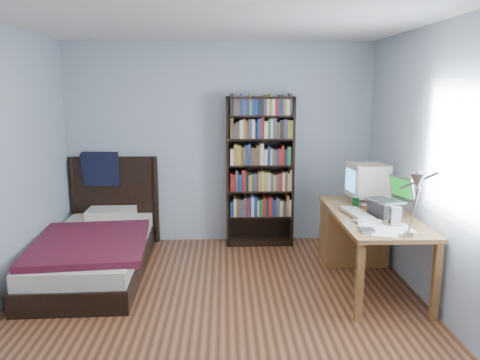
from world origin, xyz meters
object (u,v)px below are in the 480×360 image
Objects in this scene: crt_monitor at (367,181)px; keyboard at (357,213)px; desk_lamp at (417,187)px; desk at (358,231)px; laptop at (387,205)px; speaker at (396,216)px; soda_can at (356,203)px; bookshelf at (260,172)px; bed at (97,247)px.

keyboard is (-0.22, -0.46, -0.23)m from crt_monitor.
keyboard is at bearing 96.07° from desk_lamp.
desk is 1.75m from desk_lamp.
desk is 0.70m from laptop.
crt_monitor is 2.50× the size of speaker.
desk_lamp is at bearing -91.79° from desk.
desk is 3.76× the size of crt_monitor.
desk_lamp is 5.32× the size of soda_can.
bookshelf is (-0.97, 2.39, -0.31)m from desk_lamp.
soda_can reaches higher than desk.
desk_lamp reaches higher than laptop.
laptop is at bearing 81.39° from desk_lamp.
crt_monitor reaches higher than laptop.
soda_can is (-0.21, 0.31, -0.05)m from laptop.
desk is 3.95× the size of laptop.
desk_lamp is 3.66× the size of speaker.
crt_monitor is 0.54m from laptop.
bed reaches higher than crt_monitor.
desk is at bearing 88.21° from desk_lamp.
soda_can is at bearing -5.56° from bed.
crt_monitor reaches higher than keyboard.
desk is 13.61× the size of soda_can.
speaker is 0.65m from soda_can.
laptop is at bearing -85.55° from crt_monitor.
soda_can reaches higher than keyboard.
desk is 0.61m from keyboard.
bed reaches higher than desk.
desk_lamp is at bearing -94.18° from crt_monitor.
laptop is 3.05m from bed.
crt_monitor is 0.56m from keyboard.
desk is at bearing 161.02° from crt_monitor.
keyboard is 2.61× the size of speaker.
speaker is (0.13, 0.69, -0.42)m from desk_lamp.
bookshelf is 2.10m from bed.
desk_lamp reaches higher than desk.
speaker is at bearing -88.93° from crt_monitor.
keyboard is at bearing -101.79° from soda_can.
bed is at bearing 172.16° from speaker.
laptop is 0.65× the size of desk_lamp.
desk_lamp reaches higher than keyboard.
bed is at bearing 150.44° from desk_lamp.
crt_monitor reaches higher than speaker.
keyboard is at bearing -57.26° from bookshelf.
speaker is (-0.03, -0.31, -0.02)m from laptop.
crt_monitor is 0.20× the size of bed.
keyboard is at bearing 167.54° from laptop.
desk is 0.88× the size of bookshelf.
keyboard is (-0.16, -0.48, 0.33)m from desk.
bookshelf is at bearing 141.29° from crt_monitor.
keyboard is at bearing -108.37° from desk.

